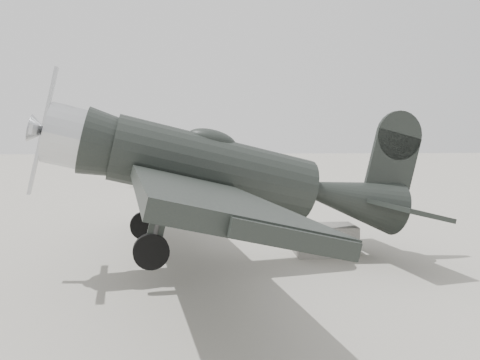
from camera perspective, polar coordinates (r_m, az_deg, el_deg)
The scene contains 4 objects.
ground at distance 15.87m, azimuth 3.46°, elevation -5.76°, with size 160.00×160.00×0.00m, color gray.
lowwing_monoplane at distance 10.72m, azimuth -1.01°, elevation 0.63°, with size 9.05×12.62×4.05m.
highwing_monoplane at distance 34.68m, azimuth -8.10°, elevation 3.70°, with size 8.88×12.26×3.52m.
equipment_block at distance 12.31m, azimuth 10.29°, elevation -7.18°, with size 1.53×0.95×0.76m, color slate.
Camera 1 is at (-2.48, -15.39, 2.96)m, focal length 35.00 mm.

